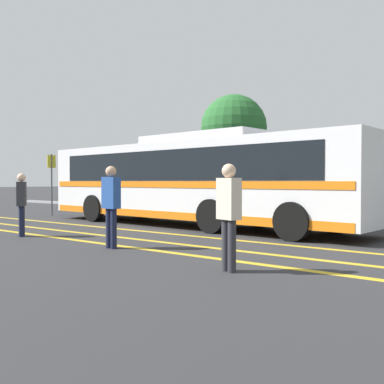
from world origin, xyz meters
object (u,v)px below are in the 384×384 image
at_px(parked_car_1, 189,199).
at_px(pedestrian_1, 111,201).
at_px(parked_car_2, 317,203).
at_px(transit_bus, 192,179).
at_px(pedestrian_2, 22,201).
at_px(parked_car_0, 105,195).
at_px(tree_0, 234,128).
at_px(pedestrian_0, 229,210).
at_px(bus_stop_sign, 52,177).

bearing_deg(parked_car_1, pedestrian_1, 29.07).
relative_size(parked_car_1, parked_car_2, 0.98).
bearing_deg(parked_car_2, parked_car_1, 89.48).
height_order(transit_bus, pedestrian_2, transit_bus).
distance_m(parked_car_0, pedestrian_2, 12.95).
relative_size(parked_car_1, tree_0, 0.72).
bearing_deg(pedestrian_2, parked_car_2, -76.48).
distance_m(parked_car_2, pedestrian_0, 10.64).
height_order(parked_car_1, pedestrian_2, pedestrian_2).
height_order(pedestrian_0, pedestrian_1, pedestrian_1).
height_order(parked_car_1, pedestrian_1, pedestrian_1).
xyz_separation_m(parked_car_0, pedestrian_1, (11.85, -9.91, 0.34)).
distance_m(transit_bus, bus_stop_sign, 7.80).
xyz_separation_m(parked_car_2, pedestrian_0, (2.81, -10.26, 0.37)).
bearing_deg(pedestrian_2, transit_bus, -72.14).
relative_size(pedestrian_2, tree_0, 0.27).
relative_size(parked_car_0, parked_car_1, 0.99).
distance_m(transit_bus, pedestrian_0, 7.76).
bearing_deg(parked_car_2, pedestrian_1, 173.46).
relative_size(parked_car_0, tree_0, 0.72).
bearing_deg(tree_0, parked_car_0, -144.24).
bearing_deg(pedestrian_1, pedestrian_2, 3.30).
height_order(transit_bus, pedestrian_1, transit_bus).
bearing_deg(pedestrian_1, pedestrian_0, 173.87).
xyz_separation_m(transit_bus, pedestrian_1, (1.76, -5.13, -0.53)).
relative_size(transit_bus, bus_stop_sign, 4.74).
xyz_separation_m(parked_car_0, bus_stop_sign, (2.29, -5.01, 0.98)).
xyz_separation_m(parked_car_2, tree_0, (-6.72, 4.38, 3.80)).
height_order(parked_car_0, parked_car_1, parked_car_0).
distance_m(parked_car_0, tree_0, 8.11).
bearing_deg(bus_stop_sign, parked_car_2, -61.44).
xyz_separation_m(parked_car_1, tree_0, (-0.50, 4.58, 3.77)).
relative_size(transit_bus, parked_car_2, 2.78).
bearing_deg(pedestrian_0, parked_car_0, 164.35).
height_order(pedestrian_2, tree_0, tree_0).
xyz_separation_m(pedestrian_1, pedestrian_2, (-3.59, -0.07, -0.08)).
distance_m(bus_stop_sign, tree_0, 10.25).
relative_size(pedestrian_2, bus_stop_sign, 0.63).
distance_m(pedestrian_0, bus_stop_sign, 14.18).
distance_m(parked_car_0, pedestrian_0, 18.58).
distance_m(parked_car_1, tree_0, 5.95).
bearing_deg(parked_car_1, transit_bus, 39.42).
bearing_deg(pedestrian_1, parked_car_2, -91.94).
xyz_separation_m(pedestrian_0, pedestrian_1, (-3.53, 0.52, 0.03)).
bearing_deg(pedestrian_2, bus_stop_sign, -2.61).
bearing_deg(parked_car_0, pedestrian_1, -127.88).
relative_size(parked_car_0, pedestrian_0, 2.51).
bearing_deg(transit_bus, parked_car_0, 68.00).
distance_m(pedestrian_1, tree_0, 15.71).
relative_size(parked_car_1, pedestrian_1, 2.45).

